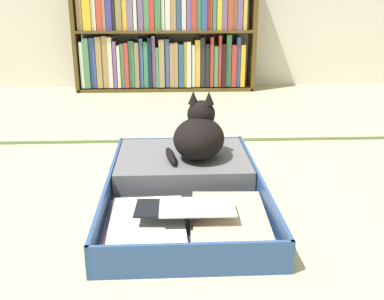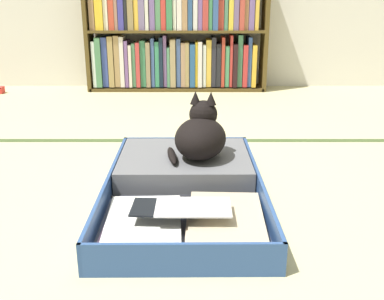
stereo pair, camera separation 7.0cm
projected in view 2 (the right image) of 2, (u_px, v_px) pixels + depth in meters
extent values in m
plane|color=tan|center=(174.00, 225.00, 1.51)|extent=(10.00, 10.00, 0.00)
cube|color=#3D4F27|center=(181.00, 140.00, 2.37)|extent=(4.80, 0.05, 0.00)
cube|color=#503E1B|center=(90.00, 31.00, 3.50)|extent=(0.03, 0.23, 0.92)
cube|color=#503E1B|center=(266.00, 31.00, 3.50)|extent=(0.03, 0.23, 0.92)
cube|color=#503E1B|center=(178.00, 88.00, 3.65)|extent=(1.37, 0.23, 0.02)
cube|color=#503E1B|center=(178.00, 31.00, 3.50)|extent=(1.34, 0.23, 0.02)
cube|color=silver|center=(97.00, 63.00, 3.58)|extent=(0.03, 0.20, 0.35)
cube|color=#4A8156|center=(102.00, 61.00, 3.57)|extent=(0.04, 0.20, 0.38)
cube|color=#364893|center=(108.00, 61.00, 3.58)|extent=(0.04, 0.20, 0.38)
cube|color=#A3874F|center=(114.00, 61.00, 3.57)|extent=(0.04, 0.20, 0.39)
cube|color=#A27F4F|center=(120.00, 60.00, 3.58)|extent=(0.04, 0.20, 0.39)
cube|color=silver|center=(125.00, 61.00, 3.57)|extent=(0.03, 0.20, 0.38)
cube|color=#75518D|center=(129.00, 63.00, 3.58)|extent=(0.02, 0.20, 0.35)
cube|color=beige|center=(133.00, 65.00, 3.58)|extent=(0.02, 0.20, 0.32)
cube|color=#477954|center=(136.00, 64.00, 3.59)|extent=(0.03, 0.20, 0.34)
cube|color=#C13A39|center=(140.00, 64.00, 3.58)|extent=(0.03, 0.20, 0.34)
cube|color=#377952|center=(145.00, 63.00, 3.59)|extent=(0.04, 0.20, 0.35)
cube|color=#8D7857|center=(150.00, 64.00, 3.58)|extent=(0.03, 0.20, 0.34)
cube|color=#3A548B|center=(155.00, 62.00, 3.58)|extent=(0.03, 0.20, 0.37)
cube|color=#35825D|center=(159.00, 63.00, 3.59)|extent=(0.03, 0.20, 0.35)
cube|color=#13202F|center=(163.00, 61.00, 3.58)|extent=(0.03, 0.20, 0.38)
cube|color=slate|center=(167.00, 60.00, 3.58)|extent=(0.03, 0.20, 0.39)
cube|color=#49815C|center=(170.00, 66.00, 3.58)|extent=(0.02, 0.20, 0.30)
cube|color=#9C875E|center=(174.00, 62.00, 3.57)|extent=(0.04, 0.20, 0.37)
cube|color=#3B5285|center=(180.00, 62.00, 3.58)|extent=(0.03, 0.20, 0.37)
cube|color=#A47E5F|center=(184.00, 64.00, 3.58)|extent=(0.03, 0.20, 0.34)
cube|color=#9F8553|center=(188.00, 64.00, 3.58)|extent=(0.03, 0.20, 0.34)
cube|color=#285282|center=(193.00, 65.00, 3.58)|extent=(0.04, 0.20, 0.33)
cube|color=gold|center=(197.00, 63.00, 3.58)|extent=(0.02, 0.20, 0.34)
cube|color=silver|center=(201.00, 63.00, 3.58)|extent=(0.03, 0.20, 0.35)
cube|color=silver|center=(205.00, 65.00, 3.59)|extent=(0.03, 0.20, 0.32)
cube|color=gold|center=(209.00, 62.00, 3.59)|extent=(0.04, 0.20, 0.36)
cube|color=#25252D|center=(214.00, 61.00, 3.58)|extent=(0.03, 0.20, 0.38)
cube|color=black|center=(219.00, 64.00, 3.59)|extent=(0.04, 0.20, 0.33)
cube|color=#AE3829|center=(224.00, 61.00, 3.58)|extent=(0.02, 0.20, 0.38)
cube|color=#468A5C|center=(227.00, 65.00, 3.59)|extent=(0.03, 0.20, 0.31)
cube|color=#C03632|center=(232.00, 60.00, 3.58)|extent=(0.02, 0.20, 0.39)
cube|color=black|center=(236.00, 65.00, 3.57)|extent=(0.03, 0.20, 0.33)
cube|color=#407853|center=(240.00, 60.00, 3.58)|extent=(0.04, 0.20, 0.40)
cube|color=#BB3030|center=(245.00, 65.00, 3.58)|extent=(0.04, 0.20, 0.32)
cube|color=#345397|center=(250.00, 61.00, 3.58)|extent=(0.03, 0.20, 0.38)
cube|color=gold|center=(254.00, 65.00, 3.58)|extent=(0.03, 0.20, 0.32)
cube|color=#97724F|center=(95.00, 6.00, 3.44)|extent=(0.04, 0.20, 0.35)
cube|color=gold|center=(100.00, 4.00, 3.43)|extent=(0.04, 0.20, 0.38)
cube|color=gold|center=(104.00, 5.00, 3.43)|extent=(0.02, 0.20, 0.37)
cube|color=beige|center=(108.00, 7.00, 3.45)|extent=(0.03, 0.20, 0.33)
cube|color=#C1422E|center=(113.00, 2.00, 3.44)|extent=(0.04, 0.20, 0.40)
cube|color=#9B6F5B|center=(118.00, 6.00, 3.45)|extent=(0.03, 0.20, 0.35)
cube|color=#3D3A96|center=(123.00, 6.00, 3.44)|extent=(0.04, 0.20, 0.34)
cube|color=black|center=(128.00, 6.00, 3.44)|extent=(0.02, 0.20, 0.35)
cube|color=#8F7A4E|center=(133.00, 7.00, 3.44)|extent=(0.04, 0.20, 0.33)
cube|color=gold|center=(138.00, 6.00, 3.45)|extent=(0.03, 0.20, 0.35)
cube|color=slate|center=(143.00, 5.00, 3.44)|extent=(0.04, 0.20, 0.35)
cube|color=silver|center=(149.00, 3.00, 3.43)|extent=(0.03, 0.20, 0.39)
cube|color=slate|center=(154.00, 5.00, 3.44)|extent=(0.04, 0.20, 0.36)
cube|color=#4B7F57|center=(159.00, 3.00, 3.44)|extent=(0.04, 0.20, 0.39)
cube|color=#C43730|center=(165.00, 6.00, 3.44)|extent=(0.04, 0.20, 0.34)
cube|color=#397C4F|center=(171.00, 4.00, 3.43)|extent=(0.04, 0.20, 0.38)
cube|color=silver|center=(176.00, 5.00, 3.45)|extent=(0.03, 0.20, 0.36)
cube|color=silver|center=(181.00, 6.00, 3.43)|extent=(0.04, 0.20, 0.34)
cube|color=#A57B54|center=(186.00, 8.00, 3.43)|extent=(0.04, 0.20, 0.32)
cube|color=#2D5081|center=(191.00, 3.00, 3.42)|extent=(0.03, 0.20, 0.40)
cube|color=silver|center=(196.00, 5.00, 3.44)|extent=(0.03, 0.20, 0.36)
cube|color=#715291|center=(201.00, 3.00, 3.43)|extent=(0.03, 0.20, 0.40)
cube|color=#AE3935|center=(206.00, 9.00, 3.44)|extent=(0.04, 0.20, 0.31)
cube|color=#3D7F4E|center=(211.00, 5.00, 3.44)|extent=(0.03, 0.20, 0.37)
cube|color=#31518C|center=(216.00, 7.00, 3.43)|extent=(0.04, 0.20, 0.33)
cube|color=#B83D30|center=(222.00, 3.00, 3.44)|extent=(0.04, 0.20, 0.40)
cube|color=#45785C|center=(227.00, 6.00, 3.43)|extent=(0.03, 0.20, 0.35)
cube|color=gold|center=(232.00, 3.00, 3.43)|extent=(0.04, 0.20, 0.38)
cube|color=slate|center=(237.00, 8.00, 3.44)|extent=(0.04, 0.20, 0.32)
cube|color=#B44337|center=(242.00, 6.00, 3.43)|extent=(0.04, 0.20, 0.35)
cube|color=#A4754A|center=(247.00, 8.00, 3.45)|extent=(0.03, 0.20, 0.32)
cube|color=slate|center=(252.00, 8.00, 3.44)|extent=(0.04, 0.20, 0.32)
cube|color=gold|center=(257.00, 6.00, 3.44)|extent=(0.03, 0.20, 0.35)
cube|color=navy|center=(184.00, 232.00, 1.45)|extent=(0.57, 0.48, 0.01)
cube|color=navy|center=(183.00, 260.00, 1.22)|extent=(0.56, 0.02, 0.10)
cube|color=navy|center=(98.00, 220.00, 1.43)|extent=(0.02, 0.47, 0.10)
cube|color=navy|center=(271.00, 219.00, 1.44)|extent=(0.02, 0.47, 0.10)
cube|color=#464C5F|center=(184.00, 229.00, 1.45)|extent=(0.54, 0.45, 0.01)
cube|color=navy|center=(186.00, 176.00, 1.90)|extent=(0.57, 0.48, 0.01)
cube|color=navy|center=(186.00, 148.00, 2.10)|extent=(0.56, 0.02, 0.10)
cube|color=navy|center=(120.00, 166.00, 1.88)|extent=(0.02, 0.47, 0.10)
cube|color=navy|center=(252.00, 166.00, 1.88)|extent=(0.02, 0.47, 0.10)
cube|color=#464C5F|center=(186.00, 174.00, 1.89)|extent=(0.54, 0.45, 0.01)
cylinder|color=black|center=(185.00, 197.00, 1.67)|extent=(0.54, 0.02, 0.02)
cube|color=#9C7596|center=(142.00, 228.00, 1.44)|extent=(0.25, 0.37, 0.01)
cube|color=white|center=(144.00, 222.00, 1.44)|extent=(0.25, 0.37, 0.01)
cube|color=tan|center=(224.00, 224.00, 1.45)|extent=(0.25, 0.36, 0.02)
cube|color=tan|center=(227.00, 221.00, 1.43)|extent=(0.25, 0.42, 0.01)
cube|color=white|center=(194.00, 207.00, 1.43)|extent=(0.24, 0.14, 0.01)
cube|color=black|center=(166.00, 208.00, 1.44)|extent=(0.22, 0.14, 0.01)
cube|color=#5A5B5E|center=(186.00, 165.00, 1.88)|extent=(0.53, 0.44, 0.09)
torus|color=white|center=(172.00, 158.00, 1.84)|extent=(0.12, 0.12, 0.01)
cylinder|color=black|center=(153.00, 149.00, 2.09)|extent=(0.02, 0.02, 0.09)
cylinder|color=black|center=(220.00, 149.00, 2.09)|extent=(0.02, 0.02, 0.09)
cube|color=green|center=(225.00, 261.00, 1.23)|extent=(0.03, 0.00, 0.02)
cube|color=#E93834|center=(115.00, 260.00, 1.23)|extent=(0.04, 0.00, 0.02)
cube|color=red|center=(233.00, 267.00, 1.24)|extent=(0.03, 0.00, 0.03)
cube|color=#ED3733|center=(206.00, 254.00, 1.22)|extent=(0.04, 0.00, 0.02)
ellipsoid|color=black|center=(201.00, 139.00, 1.80)|extent=(0.25, 0.29, 0.16)
ellipsoid|color=black|center=(205.00, 142.00, 1.87)|extent=(0.16, 0.12, 0.09)
sphere|color=black|center=(204.00, 114.00, 1.82)|extent=(0.11, 0.11, 0.11)
cone|color=black|center=(212.00, 98.00, 1.79)|extent=(0.04, 0.04, 0.05)
cone|color=black|center=(197.00, 97.00, 1.80)|extent=(0.04, 0.04, 0.05)
sphere|color=gold|center=(212.00, 110.00, 1.86)|extent=(0.02, 0.02, 0.02)
sphere|color=gold|center=(202.00, 110.00, 1.87)|extent=(0.02, 0.02, 0.02)
ellipsoid|color=black|center=(173.00, 155.00, 1.80)|extent=(0.06, 0.19, 0.03)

